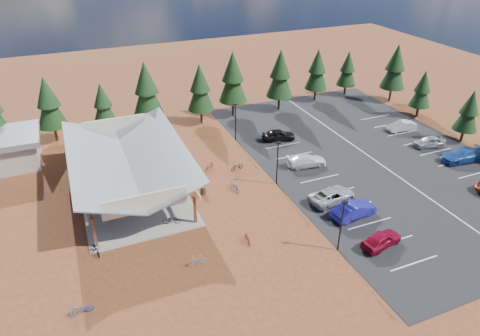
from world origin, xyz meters
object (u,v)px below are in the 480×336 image
lamp_post_2 (236,119)px  car_2 (332,195)px  bike_pavilion (127,158)px  trash_bin_0 (203,190)px  bike_16 (237,167)px  car_4 (278,135)px  car_9 (401,126)px  bike_7 (141,162)px  bike_13 (198,260)px  bike_5 (142,192)px  bike_11 (247,238)px  bike_2 (105,178)px  bike_6 (141,183)px  bike_14 (235,186)px  car_8 (429,142)px  bike_0 (119,213)px  bike_8 (96,249)px  trash_bin_1 (190,187)px  bike_10 (81,309)px  bike_15 (209,166)px  car_1 (354,210)px  bike_4 (172,220)px  lamp_post_0 (341,223)px  bike_3 (97,162)px  car_3 (307,161)px  lamp_post_1 (277,160)px  car_0 (381,239)px

lamp_post_2 → car_2: size_ratio=1.01×
bike_pavilion → car_2: 21.58m
trash_bin_0 → bike_16: (5.26, 3.32, 0.02)m
car_4 → car_9: car_4 is taller
bike_7 → bike_13: (1.00, -18.62, -0.16)m
bike_5 → bike_11: (7.25, -11.01, -0.18)m
lamp_post_2 → bike_11: bearing=-109.2°
bike_2 → lamp_post_2: bearing=-61.9°
bike_6 → bike_14: bike_6 is taller
bike_6 → car_8: (36.17, -4.41, 0.16)m
bike_13 → bike_14: (7.27, 9.63, -0.01)m
bike_5 → bike_13: bike_5 is taller
bike_0 → bike_14: (12.36, 0.33, -0.08)m
bike_8 → bike_0: bearing=49.8°
trash_bin_1 → bike_2: size_ratio=0.54×
bike_pavilion → bike_2: 4.84m
bike_10 → bike_15: size_ratio=1.23×
bike_10 → trash_bin_1: bearing=134.4°
bike_15 → car_1: 17.43m
bike_4 → bike_13: size_ratio=1.03×
car_4 → bike_8: bearing=131.1°
lamp_post_0 → bike_8: size_ratio=2.80×
bike_10 → bike_15: (15.69, 16.67, -0.03)m
bike_3 → bike_16: bearing=-105.9°
lamp_post_2 → bike_5: lamp_post_2 is taller
lamp_post_0 → bike_7: (-13.00, 21.55, -2.33)m
bike_6 → bike_11: bearing=-140.6°
bike_pavilion → trash_bin_0: bearing=-29.4°
lamp_post_2 → bike_11: 21.33m
lamp_post_2 → bike_2: size_ratio=3.10×
bike_2 → car_1: size_ratio=0.35×
bike_4 → car_4: size_ratio=0.39×
bike_pavilion → bike_3: bearing=113.5°
bike_13 → car_3: size_ratio=0.35×
lamp_post_1 → bike_3: 21.47m
bike_8 → car_1: 24.23m
bike_16 → car_4: size_ratio=0.41×
car_0 → car_2: bearing=-10.6°
car_4 → bike_11: bearing=157.3°
lamp_post_1 → bike_6: 15.04m
trash_bin_0 → bike_2: bearing=145.4°
lamp_post_2 → bike_10: size_ratio=2.78×
bike_6 → car_0: 25.29m
bike_14 → car_9: bearing=5.4°
bike_15 → bike_2: bearing=47.7°
bike_15 → bike_11: bearing=141.3°
bike_0 → car_2: car_2 is taller
bike_0 → car_0: 24.75m
bike_11 → car_3: bearing=45.5°
bike_0 → bike_3: 11.44m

